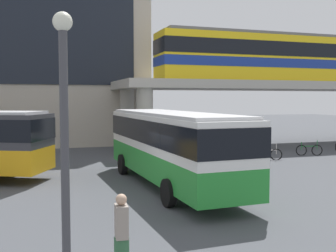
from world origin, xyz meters
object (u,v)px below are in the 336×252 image
(bicycle_red, at_px, (249,151))
(pedestrian_at_kerb, at_px, (122,238))
(train, at_px, (297,59))
(bus_main, at_px, (170,141))
(bicycle_green, at_px, (309,150))
(bicycle_silver, at_px, (268,154))

(bicycle_red, height_order, pedestrian_at_kerb, pedestrian_at_kerb)
(train, bearing_deg, bus_main, -141.05)
(bicycle_green, bearing_deg, bicycle_silver, -165.83)
(bus_main, relative_size, bicycle_green, 6.48)
(bus_main, height_order, bicycle_silver, bus_main)
(pedestrian_at_kerb, bearing_deg, bus_main, 65.20)
(train, distance_m, bicycle_silver, 11.62)
(bicycle_red, xyz_separation_m, pedestrian_at_kerb, (-11.43, -15.04, 0.50))
(bicycle_green, xyz_separation_m, bicycle_silver, (-3.77, -0.95, 0.00))
(bicycle_silver, xyz_separation_m, pedestrian_at_kerb, (-11.87, -13.47, 0.50))
(pedestrian_at_kerb, bearing_deg, bicycle_red, 52.77)
(bus_main, distance_m, bicycle_red, 10.41)
(bus_main, height_order, bicycle_green, bus_main)
(bicycle_silver, bearing_deg, pedestrian_at_kerb, -131.38)
(bicycle_green, bearing_deg, train, 62.74)
(train, height_order, bicycle_green, train)
(train, distance_m, bus_main, 19.72)
(bus_main, bearing_deg, train, 38.95)
(pedestrian_at_kerb, bearing_deg, train, 47.31)
(bicycle_green, bearing_deg, bicycle_red, 171.64)
(bicycle_red, bearing_deg, bus_main, -138.10)
(bicycle_red, distance_m, pedestrian_at_kerb, 18.90)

